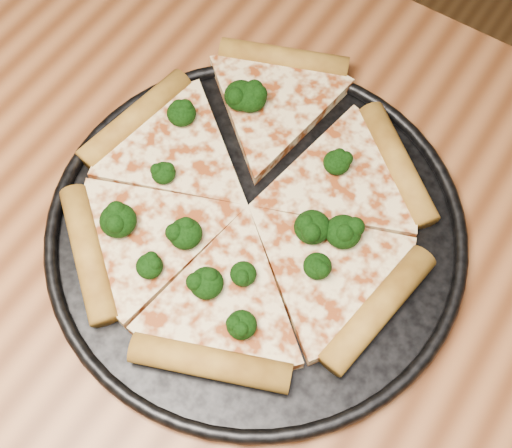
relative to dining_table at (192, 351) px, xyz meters
The scene contains 4 objects.
dining_table is the anchor object (origin of this frame).
pizza_pan 0.15m from the dining_table, 87.54° to the left, with size 0.39×0.39×0.02m.
pizza 0.16m from the dining_table, 96.00° to the left, with size 0.34×0.38×0.03m.
broccoli_florets 0.17m from the dining_table, 100.66° to the left, with size 0.23×0.23×0.03m.
Camera 1 is at (0.16, -0.13, 1.32)m, focal length 48.16 mm.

